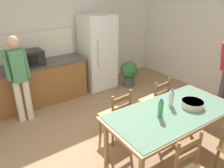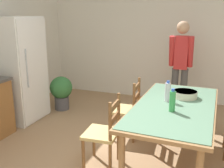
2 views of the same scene
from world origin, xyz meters
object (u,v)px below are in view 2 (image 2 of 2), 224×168
at_px(bottle_near_centre, 172,101).
at_px(person_by_table, 181,63).
at_px(serving_bowl, 185,94).
at_px(chair_side_far_right, 128,109).
at_px(bottle_off_centre, 168,92).
at_px(refrigerator, 19,70).
at_px(chair_side_far_left, 104,133).
at_px(potted_plant, 61,91).
at_px(dining_table, 175,111).

bearing_deg(bottle_near_centre, person_by_table, 3.87).
xyz_separation_m(serving_bowl, chair_side_far_right, (0.13, 0.84, -0.38)).
bearing_deg(bottle_off_centre, refrigerator, 81.48).
distance_m(bottle_near_centre, bottle_off_centre, 0.36).
relative_size(bottle_off_centre, chair_side_far_right, 0.30).
bearing_deg(person_by_table, serving_bowl, 7.79).
xyz_separation_m(chair_side_far_left, chair_side_far_right, (0.88, -0.03, 0.00)).
bearing_deg(potted_plant, bottle_near_centre, -121.07).
height_order(chair_side_far_left, potted_plant, chair_side_far_left).
xyz_separation_m(refrigerator, bottle_off_centre, (-0.40, -2.65, -0.01)).
bearing_deg(chair_side_far_right, bottle_near_centre, 42.77).
bearing_deg(potted_plant, bottle_off_centre, -115.46).
distance_m(bottle_near_centre, potted_plant, 2.76).
bearing_deg(serving_bowl, bottle_near_centre, 171.22).
xyz_separation_m(refrigerator, chair_side_far_left, (-0.91, -1.98, -0.46)).
height_order(bottle_near_centre, potted_plant, bottle_near_centre).
height_order(dining_table, potted_plant, dining_table).
height_order(dining_table, bottle_off_centre, bottle_off_centre).
distance_m(dining_table, bottle_off_centre, 0.25).
relative_size(bottle_near_centre, bottle_off_centre, 1.00).
relative_size(refrigerator, chair_side_far_left, 1.99).
bearing_deg(bottle_near_centre, refrigerator, 74.93).
relative_size(refrigerator, bottle_near_centre, 6.71).
distance_m(bottle_off_centre, chair_side_far_right, 0.86).
bearing_deg(potted_plant, person_by_table, -73.24).
bearing_deg(bottle_near_centre, chair_side_far_right, 46.31).
relative_size(bottle_near_centre, person_by_table, 0.16).
xyz_separation_m(bottle_off_centre, chair_side_far_right, (0.37, 0.64, -0.45)).
height_order(chair_side_far_left, person_by_table, person_by_table).
xyz_separation_m(bottle_off_centre, chair_side_far_left, (-0.51, 0.67, -0.45)).
bearing_deg(serving_bowl, person_by_table, 8.82).
xyz_separation_m(chair_side_far_left, person_by_table, (2.23, -0.63, 0.53)).
relative_size(refrigerator, serving_bowl, 5.66).
distance_m(serving_bowl, potted_plant, 2.59).
relative_size(dining_table, chair_side_far_left, 2.18).
bearing_deg(serving_bowl, potted_plant, 71.29).
bearing_deg(dining_table, refrigerator, 79.78).
distance_m(refrigerator, potted_plant, 0.94).
distance_m(chair_side_far_left, chair_side_far_right, 0.88).
relative_size(bottle_off_centre, potted_plant, 0.40).
distance_m(refrigerator, chair_side_far_right, 2.06).
relative_size(refrigerator, dining_table, 0.91).
relative_size(serving_bowl, chair_side_far_right, 0.35).
bearing_deg(chair_side_far_right, potted_plant, -117.12).
height_order(person_by_table, potted_plant, person_by_table).
distance_m(dining_table, chair_side_far_left, 0.92).
bearing_deg(chair_side_far_left, person_by_table, 160.49).
distance_m(bottle_off_centre, person_by_table, 1.72).
xyz_separation_m(bottle_near_centre, serving_bowl, (0.58, -0.09, -0.07)).
relative_size(chair_side_far_left, chair_side_far_right, 1.00).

